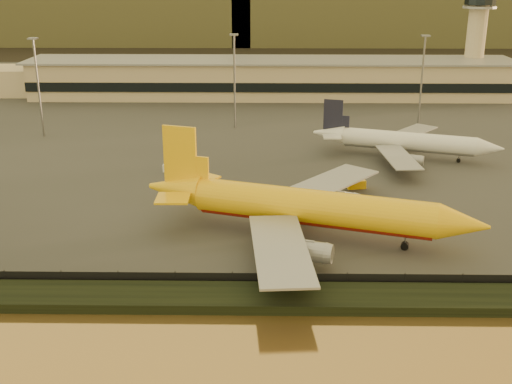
% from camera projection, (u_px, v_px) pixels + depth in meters
% --- Properties ---
extents(ground, '(900.00, 900.00, 0.00)m').
position_uv_depth(ground, '(274.00, 250.00, 102.21)').
color(ground, black).
rests_on(ground, ground).
extents(embankment, '(320.00, 7.00, 1.40)m').
position_uv_depth(embankment, '(276.00, 298.00, 85.96)').
color(embankment, black).
rests_on(embankment, ground).
extents(tarmac, '(320.00, 220.00, 0.20)m').
position_uv_depth(tarmac, '(271.00, 116.00, 191.66)').
color(tarmac, '#2D2D2D').
rests_on(tarmac, ground).
extents(perimeter_fence, '(300.00, 0.05, 2.20)m').
position_uv_depth(perimeter_fence, '(275.00, 280.00, 89.52)').
color(perimeter_fence, black).
rests_on(perimeter_fence, tarmac).
extents(terminal_building, '(202.00, 25.00, 12.60)m').
position_uv_depth(terminal_building, '(228.00, 78.00, 218.59)').
color(terminal_building, tan).
rests_on(terminal_building, tarmac).
extents(control_tower, '(11.20, 11.20, 35.50)m').
position_uv_depth(control_tower, '(477.00, 31.00, 217.30)').
color(control_tower, tan).
rests_on(control_tower, tarmac).
extents(apron_light_masts, '(152.20, 12.20, 25.40)m').
position_uv_depth(apron_light_masts, '(329.00, 75.00, 167.37)').
color(apron_light_masts, slate).
rests_on(apron_light_masts, tarmac).
extents(dhl_cargo_jet, '(56.04, 53.47, 17.09)m').
position_uv_depth(dhl_cargo_jet, '(307.00, 208.00, 104.96)').
color(dhl_cargo_jet, '#F7B70D').
rests_on(dhl_cargo_jet, tarmac).
extents(white_narrowbody_jet, '(42.75, 40.65, 12.58)m').
position_uv_depth(white_narrowbody_jet, '(405.00, 142.00, 149.17)').
color(white_narrowbody_jet, white).
rests_on(white_narrowbody_jet, tarmac).
extents(gse_vehicle_yellow, '(3.95, 2.33, 1.67)m').
position_uv_depth(gse_vehicle_yellow, '(356.00, 184.00, 129.41)').
color(gse_vehicle_yellow, '#F7B70D').
rests_on(gse_vehicle_yellow, tarmac).
extents(gse_vehicle_white, '(3.93, 2.31, 1.66)m').
position_uv_depth(gse_vehicle_white, '(172.00, 168.00, 139.70)').
color(gse_vehicle_white, white).
rests_on(gse_vehicle_white, tarmac).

